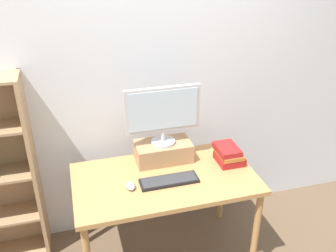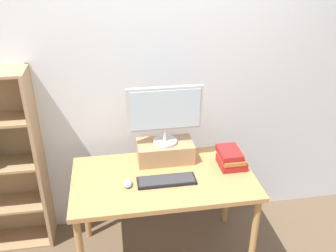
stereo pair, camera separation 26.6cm
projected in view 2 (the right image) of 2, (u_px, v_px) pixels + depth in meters
back_wall at (153, 83)px, 2.99m from camera, size 7.00×0.08×2.60m
desk at (163, 186)px, 2.78m from camera, size 1.33×0.74×0.78m
riser_box at (165, 151)px, 2.92m from camera, size 0.43×0.24×0.15m
computer_monitor at (165, 112)px, 2.77m from camera, size 0.57×0.19×0.46m
keyboard at (166, 181)px, 2.68m from camera, size 0.42×0.14×0.02m
computer_mouse at (128, 183)px, 2.64m from camera, size 0.06×0.10×0.04m
book_stack at (231, 158)px, 2.85m from camera, size 0.19×0.24×0.13m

